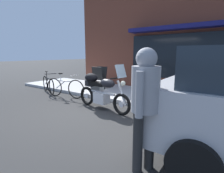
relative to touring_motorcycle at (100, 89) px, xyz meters
name	(u,v)px	position (x,y,z in m)	size (l,w,h in m)	color
ground_plane	(91,114)	(0.10, -0.55, -0.60)	(80.00, 80.00, 0.00)	#2C2C2C
touring_motorcycle	(100,89)	(0.00, 0.00, 0.00)	(2.08, 0.82, 1.38)	black
parked_bicycle	(65,87)	(-2.02, 0.29, -0.21)	(1.71, 0.53, 0.95)	black
pedestrian_walking	(145,96)	(2.38, -1.91, 0.50)	(0.42, 0.56, 1.74)	#282828
sandwich_board_sign	(100,78)	(-1.61, 1.89, 0.02)	(0.55, 0.42, 0.98)	black
second_bicycle_by_cafe	(48,84)	(-3.33, 0.46, -0.23)	(1.61, 0.69, 0.93)	black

